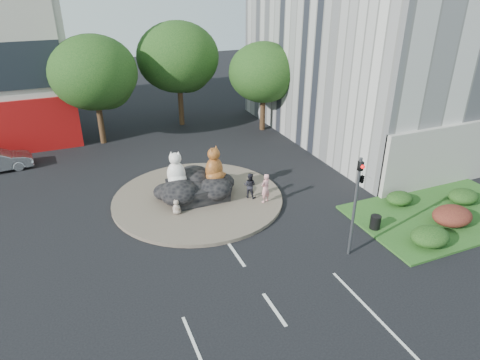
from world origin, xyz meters
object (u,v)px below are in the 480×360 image
object	(u,v)px
pedestrian_dark	(250,185)
litter_bin	(375,222)
cat_white	(176,168)
pedestrian_pink	(265,188)
cat_tabby	(214,164)
kitten_white	(225,193)
kitten_calico	(176,206)

from	to	relation	value
pedestrian_dark	litter_bin	xyz separation A→B (m)	(4.69, -5.54, -0.49)
cat_white	pedestrian_pink	size ratio (longest dim) A/B	1.16
cat_tabby	pedestrian_pink	distance (m)	3.32
kitten_white	pedestrian_pink	distance (m)	2.42
kitten_calico	pedestrian_pink	size ratio (longest dim) A/B	0.49
kitten_white	cat_tabby	bearing A→B (deg)	72.98
kitten_white	pedestrian_dark	size ratio (longest dim) A/B	0.49
cat_tabby	kitten_white	world-z (taller)	cat_tabby
kitten_calico	litter_bin	distance (m)	10.62
cat_white	kitten_white	xyz separation A→B (m)	(2.53, -1.19, -1.54)
kitten_white	pedestrian_pink	xyz separation A→B (m)	(1.99, -1.27, 0.50)
pedestrian_pink	pedestrian_dark	size ratio (longest dim) A/B	1.14
kitten_white	litter_bin	xyz separation A→B (m)	(6.09, -5.95, -0.09)
pedestrian_pink	cat_tabby	bearing A→B (deg)	-64.57
cat_white	pedestrian_pink	distance (m)	5.25
kitten_calico	pedestrian_dark	xyz separation A→B (m)	(4.47, 0.16, 0.34)
cat_white	litter_bin	bearing A→B (deg)	-19.60
pedestrian_pink	litter_bin	world-z (taller)	pedestrian_pink
cat_white	pedestrian_pink	world-z (taller)	cat_white
cat_tabby	pedestrian_dark	size ratio (longest dim) A/B	1.39
cat_white	pedestrian_dark	world-z (taller)	cat_white
kitten_calico	pedestrian_dark	bearing A→B (deg)	47.53
pedestrian_dark	pedestrian_pink	bearing A→B (deg)	167.17
litter_bin	kitten_white	bearing A→B (deg)	135.64
cat_tabby	litter_bin	distance (m)	9.49
pedestrian_pink	litter_bin	size ratio (longest dim) A/B	2.41
cat_tabby	kitten_calico	bearing A→B (deg)	176.99
kitten_calico	cat_tabby	bearing A→B (deg)	72.43
cat_white	kitten_calico	distance (m)	2.37
litter_bin	cat_white	bearing A→B (deg)	140.37
cat_white	cat_tabby	xyz separation A→B (m)	(2.18, -0.37, 0.05)
kitten_white	pedestrian_pink	size ratio (longest dim) A/B	0.43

